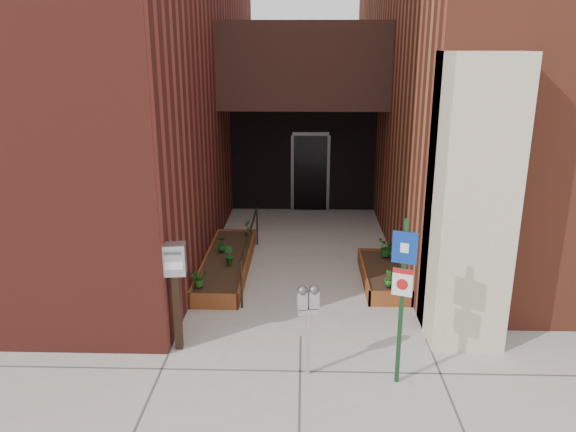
{
  "coord_description": "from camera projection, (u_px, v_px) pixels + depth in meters",
  "views": [
    {
      "loc": [
        0.04,
        -8.03,
        4.5
      ],
      "look_at": [
        -0.26,
        1.8,
        1.47
      ],
      "focal_mm": 35.0,
      "sensor_mm": 36.0,
      "label": 1
    }
  ],
  "objects": [
    {
      "name": "sign_post",
      "position": [
        402.0,
        286.0,
        7.37
      ],
      "size": [
        0.31,
        0.13,
        2.37
      ],
      "color": "#13361A",
      "rests_on": "ground"
    },
    {
      "name": "planter_left",
      "position": [
        227.0,
        264.0,
        11.58
      ],
      "size": [
        0.9,
        3.6,
        0.3
      ],
      "color": "brown",
      "rests_on": "ground"
    },
    {
      "name": "shrub_right_c",
      "position": [
        386.0,
        248.0,
        11.51
      ],
      "size": [
        0.43,
        0.43,
        0.37
      ],
      "primitive_type": "imported",
      "rotation": [
        0.0,
        0.0,
        4.33
      ],
      "color": "#17511A",
      "rests_on": "planter_right"
    },
    {
      "name": "ground",
      "position": [
        301.0,
        337.0,
        8.99
      ],
      "size": [
        80.0,
        80.0,
        0.0
      ],
      "primitive_type": "plane",
      "color": "#9E9991",
      "rests_on": "ground"
    },
    {
      "name": "shrub_left_b",
      "position": [
        229.0,
        255.0,
        11.13
      ],
      "size": [
        0.28,
        0.28,
        0.36
      ],
      "primitive_type": "imported",
      "rotation": [
        0.0,
        0.0,
        2.3
      ],
      "color": "#184F16",
      "rests_on": "planter_left"
    },
    {
      "name": "shrub_left_a",
      "position": [
        199.0,
        277.0,
        10.1
      ],
      "size": [
        0.43,
        0.43,
        0.34
      ],
      "primitive_type": "imported",
      "rotation": [
        0.0,
        0.0,
        0.77
      ],
      "color": "#225C1A",
      "rests_on": "planter_left"
    },
    {
      "name": "handrail",
      "position": [
        250.0,
        237.0,
        11.34
      ],
      "size": [
        0.04,
        3.34,
        0.9
      ],
      "color": "black",
      "rests_on": "ground"
    },
    {
      "name": "planter_right",
      "position": [
        383.0,
        276.0,
        11.01
      ],
      "size": [
        0.8,
        2.2,
        0.3
      ],
      "color": "brown",
      "rests_on": "ground"
    },
    {
      "name": "shrub_left_c",
      "position": [
        222.0,
        244.0,
        11.81
      ],
      "size": [
        0.21,
        0.21,
        0.32
      ],
      "primitive_type": "imported",
      "rotation": [
        0.0,
        0.0,
        3.34
      ],
      "color": "#17521A",
      "rests_on": "planter_left"
    },
    {
      "name": "payment_dropbox",
      "position": [
        175.0,
        274.0,
        8.3
      ],
      "size": [
        0.36,
        0.29,
        1.71
      ],
      "color": "black",
      "rests_on": "ground"
    },
    {
      "name": "shrub_right_a",
      "position": [
        389.0,
        278.0,
        10.1
      ],
      "size": [
        0.24,
        0.24,
        0.3
      ],
      "primitive_type": "imported",
      "rotation": [
        0.0,
        0.0,
        0.91
      ],
      "color": "#1E5E1B",
      "rests_on": "planter_right"
    },
    {
      "name": "architecture",
      "position": [
        297.0,
        24.0,
        14.12
      ],
      "size": [
        20.0,
        14.6,
        10.0
      ],
      "color": "maroon",
      "rests_on": "ground"
    },
    {
      "name": "parking_meter",
      "position": [
        308.0,
        306.0,
        7.68
      ],
      "size": [
        0.31,
        0.17,
        1.37
      ],
      "color": "#AFAFB1",
      "rests_on": "ground"
    },
    {
      "name": "shrub_right_b",
      "position": [
        392.0,
        248.0,
        11.49
      ],
      "size": [
        0.21,
        0.21,
        0.36
      ],
      "primitive_type": "imported",
      "rotation": [
        0.0,
        0.0,
        3.05
      ],
      "color": "#295F1B",
      "rests_on": "planter_right"
    },
    {
      "name": "shrub_left_d",
      "position": [
        248.0,
        228.0,
        12.79
      ],
      "size": [
        0.25,
        0.25,
        0.36
      ],
      "primitive_type": "imported",
      "rotation": [
        0.0,
        0.0,
        5.14
      ],
      "color": "#245819",
      "rests_on": "planter_left"
    }
  ]
}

